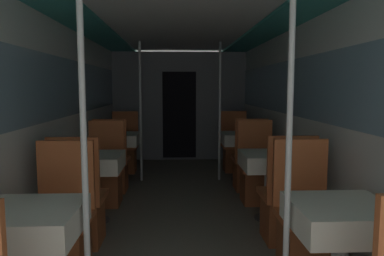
% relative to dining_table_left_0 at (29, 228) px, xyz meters
% --- Properties ---
extents(wall_left, '(0.05, 8.16, 2.06)m').
position_rel_dining_table_left_0_xyz_m(wall_left, '(-0.37, 1.93, 0.49)').
color(wall_left, silver).
rests_on(wall_left, ground_plane).
extents(wall_right, '(0.05, 8.16, 2.06)m').
position_rel_dining_table_left_0_xyz_m(wall_right, '(2.21, 1.93, 0.49)').
color(wall_right, silver).
rests_on(wall_right, ground_plane).
extents(ceiling_panel, '(2.58, 8.16, 0.07)m').
position_rel_dining_table_left_0_xyz_m(ceiling_panel, '(0.92, 1.93, 1.51)').
color(ceiling_panel, silver).
rests_on(ceiling_panel, wall_left).
extents(bulkhead_far, '(2.53, 0.09, 2.06)m').
position_rel_dining_table_left_0_xyz_m(bulkhead_far, '(0.92, 5.07, 0.43)').
color(bulkhead_far, slate).
rests_on(bulkhead_far, ground_plane).
extents(dining_table_left_0, '(0.58, 0.58, 0.71)m').
position_rel_dining_table_left_0_xyz_m(dining_table_left_0, '(0.00, 0.00, 0.00)').
color(dining_table_left_0, '#4C4C51').
rests_on(dining_table_left_0, ground_plane).
extents(chair_left_far_0, '(0.43, 0.43, 0.99)m').
position_rel_dining_table_left_0_xyz_m(chair_left_far_0, '(0.00, 0.59, -0.30)').
color(chair_left_far_0, brown).
rests_on(chair_left_far_0, ground_plane).
extents(support_pole_left_0, '(0.04, 0.04, 2.06)m').
position_rel_dining_table_left_0_xyz_m(support_pole_left_0, '(0.33, 0.00, 0.44)').
color(support_pole_left_0, silver).
rests_on(support_pole_left_0, ground_plane).
extents(dining_table_left_1, '(0.58, 0.58, 0.71)m').
position_rel_dining_table_left_0_xyz_m(dining_table_left_1, '(0.00, 1.72, 0.00)').
color(dining_table_left_1, '#4C4C51').
rests_on(dining_table_left_1, ground_plane).
extents(chair_left_near_1, '(0.43, 0.43, 0.99)m').
position_rel_dining_table_left_0_xyz_m(chair_left_near_1, '(0.00, 1.13, -0.30)').
color(chair_left_near_1, brown).
rests_on(chair_left_near_1, ground_plane).
extents(chair_left_far_1, '(0.43, 0.43, 0.99)m').
position_rel_dining_table_left_0_xyz_m(chair_left_far_1, '(0.00, 2.31, -0.30)').
color(chair_left_far_1, brown).
rests_on(chair_left_far_1, ground_plane).
extents(dining_table_left_2, '(0.58, 0.58, 0.71)m').
position_rel_dining_table_left_0_xyz_m(dining_table_left_2, '(0.00, 3.43, 0.00)').
color(dining_table_left_2, '#4C4C51').
rests_on(dining_table_left_2, ground_plane).
extents(chair_left_near_2, '(0.43, 0.43, 0.99)m').
position_rel_dining_table_left_0_xyz_m(chair_left_near_2, '(0.00, 2.84, -0.30)').
color(chair_left_near_2, brown).
rests_on(chair_left_near_2, ground_plane).
extents(chair_left_far_2, '(0.43, 0.43, 0.99)m').
position_rel_dining_table_left_0_xyz_m(chair_left_far_2, '(0.00, 4.02, -0.30)').
color(chair_left_far_2, brown).
rests_on(chair_left_far_2, ground_plane).
extents(support_pole_left_2, '(0.04, 0.04, 2.06)m').
position_rel_dining_table_left_0_xyz_m(support_pole_left_2, '(0.33, 3.43, 0.44)').
color(support_pole_left_2, silver).
rests_on(support_pole_left_2, ground_plane).
extents(dining_table_right_0, '(0.58, 0.58, 0.71)m').
position_rel_dining_table_left_0_xyz_m(dining_table_right_0, '(1.84, 0.00, 0.00)').
color(dining_table_right_0, '#4C4C51').
rests_on(dining_table_right_0, ground_plane).
extents(chair_right_far_0, '(0.43, 0.43, 0.99)m').
position_rel_dining_table_left_0_xyz_m(chair_right_far_0, '(1.84, 0.59, -0.30)').
color(chair_right_far_0, brown).
rests_on(chair_right_far_0, ground_plane).
extents(support_pole_right_0, '(0.04, 0.04, 2.06)m').
position_rel_dining_table_left_0_xyz_m(support_pole_right_0, '(1.51, 0.00, 0.44)').
color(support_pole_right_0, silver).
rests_on(support_pole_right_0, ground_plane).
extents(dining_table_right_1, '(0.58, 0.58, 0.71)m').
position_rel_dining_table_left_0_xyz_m(dining_table_right_1, '(1.84, 1.72, 0.00)').
color(dining_table_right_1, '#4C4C51').
rests_on(dining_table_right_1, ground_plane).
extents(chair_right_near_1, '(0.43, 0.43, 0.99)m').
position_rel_dining_table_left_0_xyz_m(chair_right_near_1, '(1.84, 1.13, -0.30)').
color(chair_right_near_1, brown).
rests_on(chair_right_near_1, ground_plane).
extents(chair_right_far_1, '(0.43, 0.43, 0.99)m').
position_rel_dining_table_left_0_xyz_m(chair_right_far_1, '(1.84, 2.31, -0.30)').
color(chair_right_far_1, brown).
rests_on(chair_right_far_1, ground_plane).
extents(dining_table_right_2, '(0.58, 0.58, 0.71)m').
position_rel_dining_table_left_0_xyz_m(dining_table_right_2, '(1.84, 3.43, 0.00)').
color(dining_table_right_2, '#4C4C51').
rests_on(dining_table_right_2, ground_plane).
extents(chair_right_near_2, '(0.43, 0.43, 0.99)m').
position_rel_dining_table_left_0_xyz_m(chair_right_near_2, '(1.84, 2.84, -0.30)').
color(chair_right_near_2, brown).
rests_on(chair_right_near_2, ground_plane).
extents(chair_right_far_2, '(0.43, 0.43, 0.99)m').
position_rel_dining_table_left_0_xyz_m(chair_right_far_2, '(1.84, 4.02, -0.30)').
color(chair_right_far_2, brown).
rests_on(chair_right_far_2, ground_plane).
extents(support_pole_right_2, '(0.04, 0.04, 2.06)m').
position_rel_dining_table_left_0_xyz_m(support_pole_right_2, '(1.51, 3.43, 0.44)').
color(support_pole_right_2, silver).
rests_on(support_pole_right_2, ground_plane).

